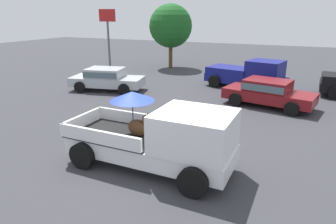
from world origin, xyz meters
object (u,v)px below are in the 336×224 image
at_px(pickup_truck_red, 249,74).
at_px(parked_sedan_far, 268,92).
at_px(parked_sedan_near, 106,78).
at_px(motel_sign, 108,28).
at_px(pickup_truck_main, 164,138).

xyz_separation_m(pickup_truck_red, parked_sedan_far, (1.55, -3.40, -0.13)).
distance_m(parked_sedan_near, motel_sign, 6.62).
bearing_deg(parked_sedan_far, parked_sedan_near, -165.31).
bearing_deg(parked_sedan_near, pickup_truck_main, -58.18).
distance_m(pickup_truck_main, motel_sign, 16.49).
bearing_deg(pickup_truck_red, parked_sedan_near, -140.39).
height_order(pickup_truck_red, parked_sedan_near, pickup_truck_red).
bearing_deg(parked_sedan_near, parked_sedan_far, -9.24).
bearing_deg(pickup_truck_red, motel_sign, -173.62).
distance_m(parked_sedan_far, motel_sign, 13.59).
bearing_deg(pickup_truck_main, parked_sedan_near, 135.42).
xyz_separation_m(pickup_truck_main, pickup_truck_red, (0.45, 11.31, -0.10)).
bearing_deg(parked_sedan_far, pickup_truck_main, -92.99).
height_order(pickup_truck_main, parked_sedan_near, pickup_truck_main).
bearing_deg(parked_sedan_far, motel_sign, 171.28).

